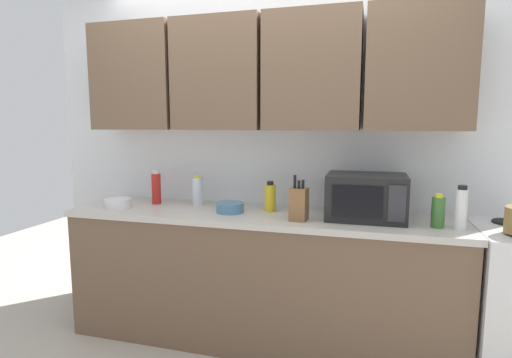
% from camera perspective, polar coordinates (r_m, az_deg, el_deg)
% --- Properties ---
extents(wall_back_with_cabinets, '(3.47, 0.38, 2.60)m').
position_cam_1_polar(wall_back_with_cabinets, '(2.88, 1.70, 9.52)').
color(wall_back_with_cabinets, white).
rests_on(wall_back_with_cabinets, ground_plane).
extents(counter_run, '(2.60, 0.63, 0.90)m').
position_cam_1_polar(counter_run, '(2.85, 0.44, -13.60)').
color(counter_run, brown).
rests_on(counter_run, ground_plane).
extents(microwave, '(0.48, 0.37, 0.28)m').
position_cam_1_polar(microwave, '(2.61, 15.26, -2.43)').
color(microwave, black).
rests_on(microwave, counter_run).
extents(knife_block, '(0.11, 0.13, 0.28)m').
position_cam_1_polar(knife_block, '(2.50, 6.07, -3.49)').
color(knife_block, brown).
rests_on(knife_block, counter_run).
extents(bottle_clear_tall, '(0.08, 0.08, 0.22)m').
position_cam_1_polar(bottle_clear_tall, '(2.98, -8.23, -1.70)').
color(bottle_clear_tall, silver).
rests_on(bottle_clear_tall, counter_run).
extents(bottle_red_sauce, '(0.07, 0.07, 0.25)m').
position_cam_1_polar(bottle_red_sauce, '(3.09, -13.89, -1.19)').
color(bottle_red_sauce, red).
rests_on(bottle_red_sauce, counter_run).
extents(bottle_white_jar, '(0.06, 0.06, 0.25)m').
position_cam_1_polar(bottle_white_jar, '(2.54, 26.97, -3.72)').
color(bottle_white_jar, white).
rests_on(bottle_white_jar, counter_run).
extents(bottle_green_oil, '(0.07, 0.07, 0.20)m').
position_cam_1_polar(bottle_green_oil, '(2.54, 24.30, -4.24)').
color(bottle_green_oil, '#386B2D').
rests_on(bottle_green_oil, counter_run).
extents(bottle_yellow_mustard, '(0.08, 0.08, 0.21)m').
position_cam_1_polar(bottle_yellow_mustard, '(2.75, 2.01, -2.60)').
color(bottle_yellow_mustard, gold).
rests_on(bottle_yellow_mustard, counter_run).
extents(bowl_ceramic_small, '(0.19, 0.19, 0.07)m').
position_cam_1_polar(bowl_ceramic_small, '(2.73, -3.70, -4.03)').
color(bowl_ceramic_small, teal).
rests_on(bowl_ceramic_small, counter_run).
extents(bowl_mixing_large, '(0.18, 0.18, 0.07)m').
position_cam_1_polar(bowl_mixing_large, '(3.03, -18.88, -3.26)').
color(bowl_mixing_large, silver).
rests_on(bowl_mixing_large, counter_run).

